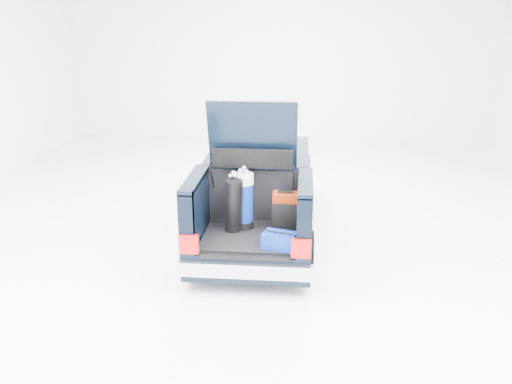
# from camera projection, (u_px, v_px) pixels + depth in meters

# --- Properties ---
(ground) EXTENTS (14.00, 14.00, 0.00)m
(ground) POSITION_uv_depth(u_px,v_px,m) (259.00, 233.00, 9.34)
(ground) COLOR white
(ground) RESTS_ON ground
(car) EXTENTS (1.87, 4.65, 2.47)m
(car) POSITION_uv_depth(u_px,v_px,m) (259.00, 194.00, 9.22)
(car) COLOR black
(car) RESTS_ON ground
(red_suitcase) EXTENTS (0.38, 0.24, 0.61)m
(red_suitcase) POSITION_uv_depth(u_px,v_px,m) (286.00, 212.00, 7.79)
(red_suitcase) COLOR #681903
(red_suitcase) RESTS_ON car
(black_golf_bag) EXTENTS (0.35, 0.42, 0.90)m
(black_golf_bag) POSITION_uv_depth(u_px,v_px,m) (234.00, 205.00, 7.72)
(black_golf_bag) COLOR black
(black_golf_bag) RESTS_ON car
(blue_golf_bag) EXTENTS (0.32, 0.32, 0.94)m
(blue_golf_bag) POSITION_uv_depth(u_px,v_px,m) (244.00, 200.00, 7.86)
(blue_golf_bag) COLOR black
(blue_golf_bag) RESTS_ON car
(blue_duffel) EXTENTS (0.50, 0.40, 0.23)m
(blue_duffel) POSITION_uv_depth(u_px,v_px,m) (279.00, 240.00, 7.30)
(blue_duffel) COLOR navy
(blue_duffel) RESTS_ON car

